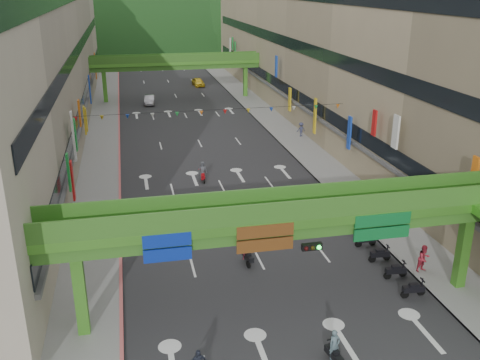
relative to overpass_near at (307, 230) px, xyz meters
The scene contains 21 objects.
road_slab 44.93m from the overpass_near, 91.20° to the left, with size 18.00×140.00×0.02m, color #28282B.
sidewalk_left 46.47m from the overpass_near, 104.97° to the left, with size 4.00×140.00×0.15m, color gray.
sidewalk_right 46.03m from the overpass_near, 77.29° to the left, with size 4.00×140.00×0.15m, color gray.
curb_left 46.02m from the overpass_near, 102.67° to the left, with size 0.20×140.00×0.18m, color #CC5959.
curb_right 45.65m from the overpass_near, 79.63° to the left, with size 0.20×140.00×0.18m, color gray.
building_row_left 49.02m from the overpass_near, 114.00° to the left, with size 12.80×95.00×19.00m.
building_row_right 48.30m from the overpass_near, 68.03° to the left, with size 12.80×95.00×19.00m.
overpass_near is the anchor object (origin of this frame).
overpass_far 59.63m from the overpass_near, 90.90° to the left, with size 28.00×2.20×7.10m.
hill_left 155.52m from the overpass_near, 95.88° to the left, with size 168.00×140.00×112.00m, color #1C4419.
hill_right 176.35m from the overpass_near, 82.15° to the left, with size 208.00×176.00×128.00m, color #1C4419.
bunting_string 24.65m from the overpass_near, 92.17° to the left, with size 26.00×0.36×0.47m.
scooter_rider_near 6.16m from the overpass_near, 89.13° to the right, with size 0.68×1.59×1.92m.
scooter_rider_mid 7.68m from the overpass_near, 106.41° to the left, with size 0.83×1.59×1.88m.
scooter_rider_far 22.71m from the overpass_near, 96.24° to the left, with size 0.82×1.60×1.95m.
parked_scooter_row 9.51m from the overpass_near, 33.91° to the left, with size 1.60×9.35×1.08m.
car_silver 57.50m from the overpass_near, 95.42° to the left, with size 1.44×4.14×1.36m, color #ADABB3.
car_yellow 70.72m from the overpass_near, 86.83° to the left, with size 1.72×4.28×1.46m, color yellow.
pedestrian_red 10.20m from the overpass_near, 16.45° to the left, with size 0.88×0.68×1.80m, color #A42334.
pedestrian_dark 14.19m from the overpass_near, 42.47° to the left, with size 0.98×0.41×1.66m, color black.
pedestrian_blue 36.67m from the overpass_near, 71.97° to the left, with size 0.79×0.51×1.70m, color #313550.
Camera 1 is at (-7.95, -18.89, 17.53)m, focal length 40.00 mm.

